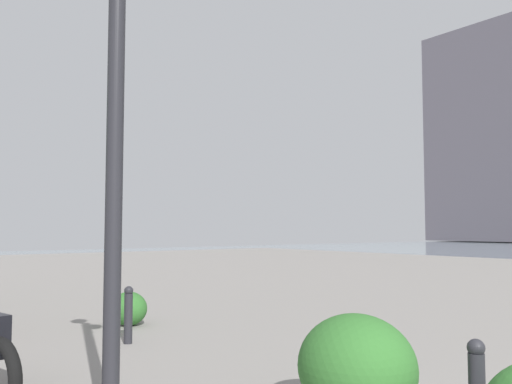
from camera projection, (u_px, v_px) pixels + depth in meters
building_highrise at (497, 137)px, 74.54m from camera, size 14.92×12.09×28.29m
lamppost at (116, 93)px, 4.56m from camera, size 0.98×0.28×4.16m
bollard_mid at (128, 314)px, 7.80m from camera, size 0.13×0.13×0.81m
shrub_low at (129, 309)px, 9.23m from camera, size 0.66×0.60×0.56m
shrub_round at (356, 367)px, 4.66m from camera, size 1.06×0.96×0.90m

